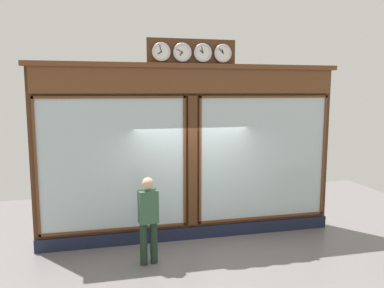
% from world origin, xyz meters
% --- Properties ---
extents(shop_facade, '(6.77, 0.42, 4.37)m').
position_xyz_m(shop_facade, '(-0.00, -0.13, 1.95)').
color(shop_facade, '#4C2B16').
rests_on(shop_facade, ground_plane).
extents(pedestrian, '(0.39, 0.27, 1.69)m').
position_xyz_m(pedestrian, '(1.09, 1.03, 0.93)').
color(pedestrian, '#1C2F21').
rests_on(pedestrian, ground_plane).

